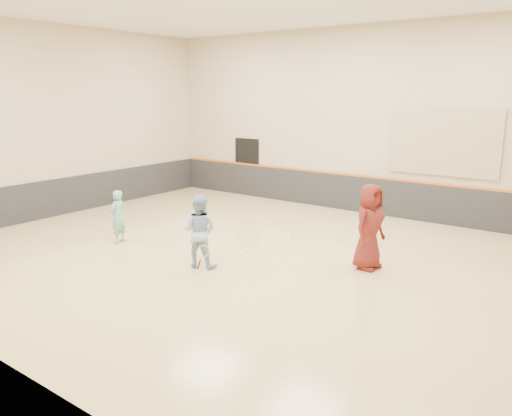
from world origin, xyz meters
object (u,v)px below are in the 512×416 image
Objects in this scene: young_man at (369,227)px; spare_racket at (268,216)px; instructor at (199,231)px; girl at (117,217)px.

spare_racket is at bearing 68.68° from young_man.
young_man is at bearing -163.56° from instructor.
instructor is (3.03, -0.11, 0.14)m from girl.
girl is at bearing 115.47° from young_man.
instructor is 0.87× the size of young_man.
girl is 3.03m from instructor.
instructor is at bearing -74.52° from spare_racket.
instructor reaches higher than girl.
instructor is at bearing 131.59° from young_man.
instructor is 3.83m from young_man.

